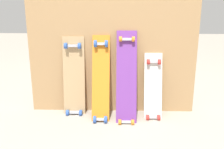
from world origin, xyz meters
TOP-DOWN VIEW (x-y plane):
  - ground_plane at (0.00, 0.00)m, footprint 12.00×12.00m
  - plywood_wall_panel at (0.00, 0.07)m, footprint 1.72×0.04m
  - skateboard_natural at (-0.39, -0.01)m, footprint 0.22×0.16m
  - skateboard_orange at (-0.11, -0.10)m, footprint 0.17×0.33m
  - skateboard_purple at (0.14, -0.11)m, footprint 0.20×0.35m
  - skateboard_white at (0.42, -0.06)m, footprint 0.18×0.24m

SIDE VIEW (x-z plane):
  - ground_plane at x=0.00m, z-range 0.00..0.00m
  - skateboard_white at x=0.42m, z-range -0.07..0.64m
  - skateboard_natural at x=-0.39m, z-range -0.07..0.81m
  - skateboard_orange at x=-0.11m, z-range -0.06..0.82m
  - skateboard_purple at x=0.14m, z-range -0.07..0.87m
  - plywood_wall_panel at x=0.00m, z-range 0.00..1.47m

